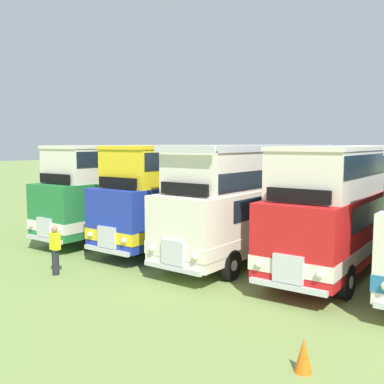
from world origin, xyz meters
The scene contains 7 objects.
ground_plane centered at (0.00, 0.00, 0.00)m, with size 200.00×200.00×0.00m, color #7A934C.
bus_first_in_row centered at (-7.14, 0.15, 2.47)m, with size 2.76×11.33×4.49m.
bus_second_in_row centered at (-3.57, 0.14, 2.47)m, with size 2.78×10.91×4.49m.
bus_third_in_row centered at (0.00, -0.16, 2.36)m, with size 2.63×10.95×4.52m.
bus_fourth_in_row centered at (3.57, 0.31, 2.47)m, with size 2.96×11.02×4.49m.
cone_mid_row centered at (5.60, -8.37, 0.36)m, with size 0.36×0.36×0.73m, color orange.
marshal_person centered at (-4.05, -7.22, 0.89)m, with size 0.36×0.24×1.73m.
Camera 1 is at (8.98, -16.58, 4.59)m, focal length 42.00 mm.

